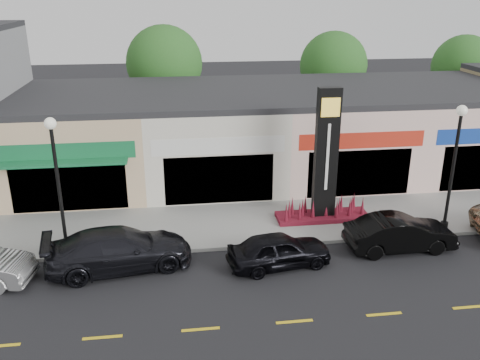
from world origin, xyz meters
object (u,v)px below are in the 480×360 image
Objects in this scene: lamp_west_near at (57,173)px; car_black_conv at (400,233)px; lamp_east_near at (455,156)px; car_dark_sedan at (119,249)px; pylon_sign at (325,175)px; car_black_sedan at (279,250)px.

lamp_west_near is 13.68m from car_black_conv.
lamp_west_near and lamp_east_near have the same top height.
car_dark_sedan is at bearing -174.52° from lamp_east_near.
lamp_east_near is at bearing -18.75° from pylon_sign.
car_black_conv is at bearing -91.78° from car_black_sedan.
car_black_conv is (2.33, -3.03, -1.55)m from pylon_sign.
car_black_sedan is at bearing 95.60° from car_black_conv.
car_dark_sedan is 1.23× the size of car_black_conv.
pylon_sign is at bearing 161.25° from lamp_east_near.
car_black_conv is (13.33, -1.33, -2.75)m from lamp_west_near.
pylon_sign is at bearing -46.20° from car_black_sedan.
lamp_west_near is 0.91× the size of pylon_sign.
car_black_sedan is (-7.79, -1.97, -2.80)m from lamp_east_near.
pylon_sign is 1.36× the size of car_black_conv.
lamp_east_near is at bearing -84.74° from car_black_sedan.
pylon_sign reaches higher than car_dark_sedan.
lamp_west_near is 1.39× the size of car_black_sedan.
lamp_west_near is at bearing -171.23° from pylon_sign.
pylon_sign reaches higher than car_black_sedan.
pylon_sign is 4.12m from car_black_conv.
lamp_east_near is 5.42m from pylon_sign.
car_black_conv reaches higher than car_black_sedan.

